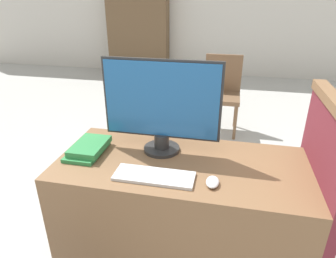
{
  "coord_description": "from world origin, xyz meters",
  "views": [
    {
      "loc": [
        0.22,
        -1.08,
        1.6
      ],
      "look_at": [
        -0.07,
        0.29,
        0.96
      ],
      "focal_mm": 32.0,
      "sensor_mm": 36.0,
      "label": 1
    }
  ],
  "objects_px": {
    "monitor": "(161,106)",
    "far_chair": "(222,90)",
    "book_stack": "(89,148)",
    "mouse": "(213,182)",
    "keyboard": "(154,176)"
  },
  "relations": [
    {
      "from": "keyboard",
      "to": "far_chair",
      "type": "height_order",
      "value": "far_chair"
    },
    {
      "from": "mouse",
      "to": "far_chair",
      "type": "xyz_separation_m",
      "value": [
        -0.05,
        2.32,
        -0.24
      ]
    },
    {
      "from": "mouse",
      "to": "book_stack",
      "type": "bearing_deg",
      "value": 166.89
    },
    {
      "from": "book_stack",
      "to": "mouse",
      "type": "bearing_deg",
      "value": -13.11
    },
    {
      "from": "keyboard",
      "to": "far_chair",
      "type": "relative_size",
      "value": 0.44
    },
    {
      "from": "keyboard",
      "to": "book_stack",
      "type": "relative_size",
      "value": 1.47
    },
    {
      "from": "monitor",
      "to": "keyboard",
      "type": "bearing_deg",
      "value": -84.51
    },
    {
      "from": "mouse",
      "to": "book_stack",
      "type": "xyz_separation_m",
      "value": [
        -0.73,
        0.17,
        0.01
      ]
    },
    {
      "from": "monitor",
      "to": "book_stack",
      "type": "height_order",
      "value": "monitor"
    },
    {
      "from": "keyboard",
      "to": "book_stack",
      "type": "height_order",
      "value": "book_stack"
    },
    {
      "from": "book_stack",
      "to": "far_chair",
      "type": "height_order",
      "value": "far_chair"
    },
    {
      "from": "monitor",
      "to": "mouse",
      "type": "bearing_deg",
      "value": -41.91
    },
    {
      "from": "far_chair",
      "to": "book_stack",
      "type": "bearing_deg",
      "value": -77.51
    },
    {
      "from": "monitor",
      "to": "far_chair",
      "type": "bearing_deg",
      "value": 82.52
    },
    {
      "from": "keyboard",
      "to": "book_stack",
      "type": "bearing_deg",
      "value": 158.57
    }
  ]
}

